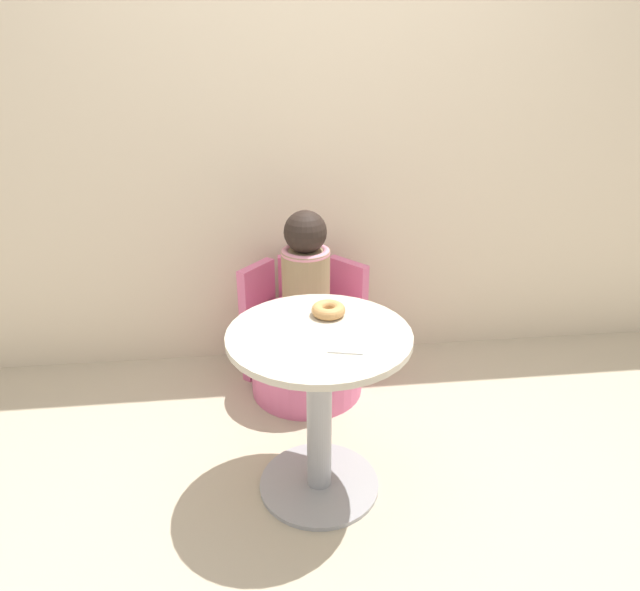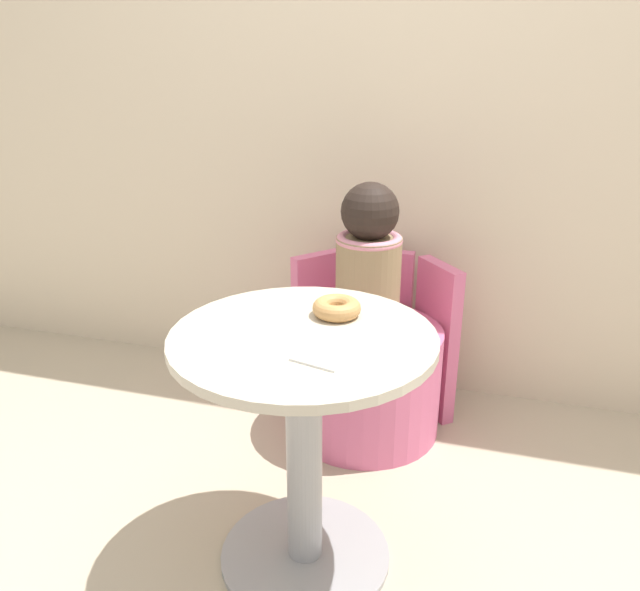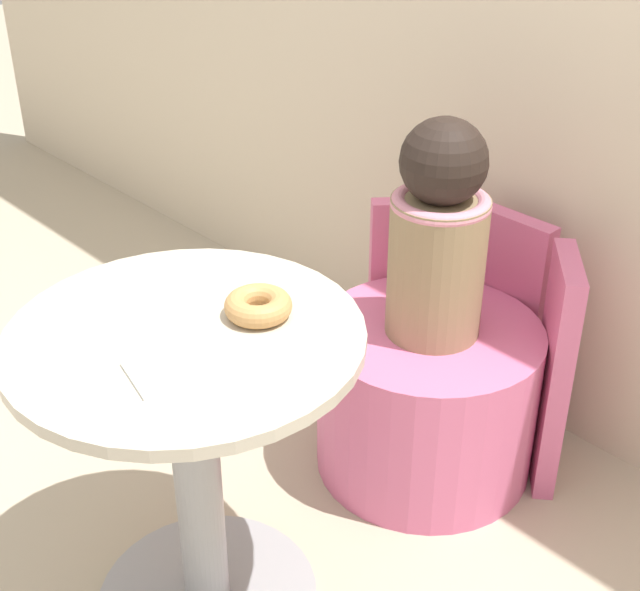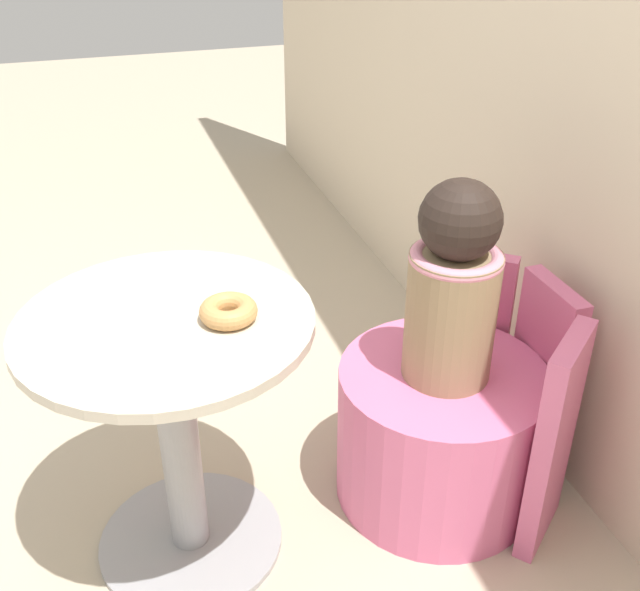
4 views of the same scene
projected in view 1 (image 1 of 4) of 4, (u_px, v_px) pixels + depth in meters
ground_plane at (344, 488)px, 2.26m from camera, size 12.00×12.00×0.00m
back_wall at (314, 133)px, 2.78m from camera, size 6.00×0.06×2.40m
round_table at (319, 390)px, 2.09m from camera, size 0.66×0.66×0.69m
tub_chair at (307, 354)px, 2.81m from camera, size 0.55×0.55×0.40m
booth_backrest at (302, 315)px, 2.98m from camera, size 0.65×0.24×0.61m
child_figure at (306, 268)px, 2.62m from camera, size 0.23×0.23×0.53m
donut at (328, 310)px, 2.10m from camera, size 0.13×0.13×0.04m
paper_napkin at (347, 345)px, 1.90m from camera, size 0.14×0.14×0.01m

